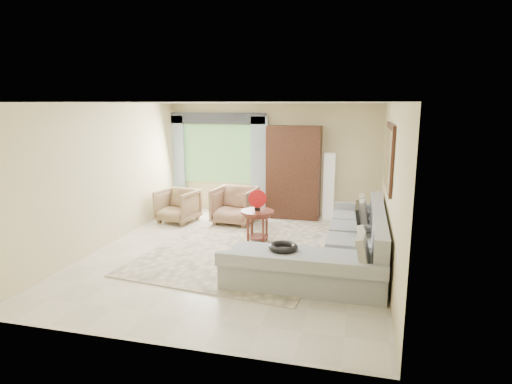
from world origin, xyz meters
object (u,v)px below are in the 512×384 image
(potted_plant, at_px, (179,200))
(sectional_sofa, at_px, (341,250))
(tv_screen, at_px, (359,219))
(armchair_left, at_px, (178,206))
(coffee_table, at_px, (257,226))
(armchair_right, at_px, (235,206))
(armoire, at_px, (294,172))
(floor_lamp, at_px, (329,186))

(potted_plant, bearing_deg, sectional_sofa, -34.38)
(tv_screen, bearing_deg, armchair_left, 159.03)
(sectional_sofa, distance_m, coffee_table, 1.80)
(tv_screen, xyz_separation_m, armchair_right, (-2.66, 1.68, -0.32))
(coffee_table, distance_m, armoire, 2.20)
(armchair_right, distance_m, armoire, 1.58)
(sectional_sofa, xyz_separation_m, armchair_left, (-3.66, 1.86, 0.08))
(coffee_table, distance_m, floor_lamp, 2.44)
(sectional_sofa, relative_size, armchair_left, 4.33)
(tv_screen, height_order, armchair_left, tv_screen)
(potted_plant, bearing_deg, coffee_table, -38.02)
(sectional_sofa, height_order, tv_screen, tv_screen)
(coffee_table, height_order, armchair_left, armchair_left)
(sectional_sofa, distance_m, armoire, 3.24)
(coffee_table, xyz_separation_m, armchair_left, (-2.07, 1.01, 0.03))
(potted_plant, xyz_separation_m, floor_lamp, (3.59, 0.21, 0.46))
(armoire, height_order, floor_lamp, armoire)
(tv_screen, bearing_deg, sectional_sofa, -126.82)
(coffee_table, bearing_deg, armchair_left, 153.93)
(sectional_sofa, height_order, potted_plant, sectional_sofa)
(tv_screen, distance_m, floor_lamp, 2.69)
(armchair_left, height_order, armchair_right, armchair_right)
(armchair_left, relative_size, armchair_right, 0.91)
(potted_plant, bearing_deg, armchair_right, -23.63)
(sectional_sofa, relative_size, coffee_table, 5.52)
(tv_screen, relative_size, floor_lamp, 0.49)
(sectional_sofa, xyz_separation_m, floor_lamp, (-0.43, 2.96, 0.47))
(potted_plant, relative_size, armoire, 0.27)
(floor_lamp, bearing_deg, tv_screen, -74.94)
(coffee_table, xyz_separation_m, armchair_right, (-0.81, 1.19, 0.07))
(armchair_left, bearing_deg, armoire, 34.01)
(coffee_table, relative_size, armoire, 0.30)
(armchair_left, xyz_separation_m, potted_plant, (-0.36, 0.89, -0.08))
(armchair_right, xyz_separation_m, armoire, (1.16, 0.86, 0.65))
(coffee_table, height_order, floor_lamp, floor_lamp)
(potted_plant, bearing_deg, armoire, 3.04)
(armchair_left, height_order, floor_lamp, floor_lamp)
(sectional_sofa, xyz_separation_m, coffee_table, (-1.59, 0.85, 0.05))
(armchair_left, xyz_separation_m, armchair_right, (1.27, 0.18, 0.04))
(sectional_sofa, relative_size, floor_lamp, 2.31)
(armchair_right, height_order, armoire, armoire)
(armchair_left, height_order, potted_plant, armchair_left)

